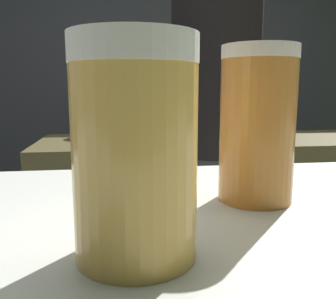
# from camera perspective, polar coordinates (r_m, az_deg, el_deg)

# --- Properties ---
(wall_back) EXTENTS (5.20, 0.10, 2.70)m
(wall_back) POSITION_cam_1_polar(r_m,az_deg,el_deg) (3.50, -2.84, 12.41)
(wall_back) COLOR #45474C
(wall_back) RESTS_ON ground
(prep_counter) EXTENTS (2.10, 0.60, 0.92)m
(prep_counter) POSITION_cam_1_polar(r_m,az_deg,el_deg) (2.07, 11.21, -10.90)
(prep_counter) COLOR #4D4527
(prep_counter) RESTS_ON ground
(back_shelf) EXTENTS (0.81, 0.36, 1.10)m
(back_shelf) POSITION_cam_1_polar(r_m,az_deg,el_deg) (3.29, -0.79, -1.44)
(back_shelf) COLOR #3C303B
(back_shelf) RESTS_ON ground
(bartender) EXTENTS (0.49, 0.55, 1.76)m
(bartender) POSITION_cam_1_polar(r_m,az_deg,el_deg) (1.43, 7.38, 3.37)
(bartender) COLOR #323534
(bartender) RESTS_ON ground
(mixing_bowl) EXTENTS (0.20, 0.20, 0.06)m
(mixing_bowl) POSITION_cam_1_polar(r_m,az_deg,el_deg) (1.97, -11.92, 2.59)
(mixing_bowl) COLOR slate
(mixing_bowl) RESTS_ON prep_counter
(chefs_knife) EXTENTS (0.24, 0.10, 0.01)m
(chefs_knife) POSITION_cam_1_polar(r_m,az_deg,el_deg) (1.91, 12.25, 1.66)
(chefs_knife) COLOR silver
(chefs_knife) RESTS_ON prep_counter
(pint_glass_near) EXTENTS (0.07, 0.07, 0.15)m
(pint_glass_near) POSITION_cam_1_polar(r_m,az_deg,el_deg) (0.37, 13.77, 3.76)
(pint_glass_near) COLOR orange
(pint_glass_near) RESTS_ON bar_counter
(pint_glass_far) EXTENTS (0.08, 0.08, 0.14)m
(pint_glass_far) POSITION_cam_1_polar(r_m,az_deg,el_deg) (0.23, -5.16, -0.05)
(pint_glass_far) COLOR #E3B04F
(pint_glass_far) RESTS_ON bar_counter
(bottle_soy) EXTENTS (0.07, 0.07, 0.24)m
(bottle_soy) POSITION_cam_1_polar(r_m,az_deg,el_deg) (3.23, 4.57, 9.80)
(bottle_soy) COLOR #527F35
(bottle_soy) RESTS_ON back_shelf
(bottle_olive_oil) EXTENTS (0.06, 0.06, 0.17)m
(bottle_olive_oil) POSITION_cam_1_polar(r_m,az_deg,el_deg) (3.14, -6.58, 9.28)
(bottle_olive_oil) COLOR #CDC478
(bottle_olive_oil) RESTS_ON back_shelf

